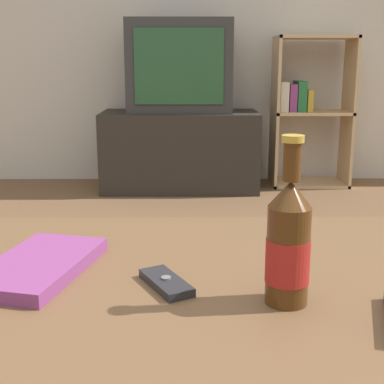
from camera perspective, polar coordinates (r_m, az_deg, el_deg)
The scene contains 7 objects.
coffee_table at distance 0.96m, azimuth -3.60°, elevation -12.95°, with size 1.12×0.71×0.49m.
tv_stand at distance 3.61m, azimuth -1.29°, elevation 4.45°, with size 1.03×0.49×0.52m.
television at distance 3.56m, azimuth -1.34°, elevation 13.26°, with size 0.67×0.40×0.59m.
bookshelf at distance 3.77m, azimuth 12.15°, elevation 8.71°, with size 0.52×0.30×1.01m.
beer_bottle at distance 0.81m, azimuth 10.23°, elevation -5.51°, with size 0.07×0.07×0.26m.
cell_phone at distance 0.88m, azimuth -2.78°, elevation -9.63°, with size 0.10×0.13×0.02m.
table_book at distance 0.98m, azimuth -16.06°, elevation -7.56°, with size 0.21×0.30×0.02m.
Camera 1 is at (0.05, -0.85, 0.85)m, focal length 50.00 mm.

